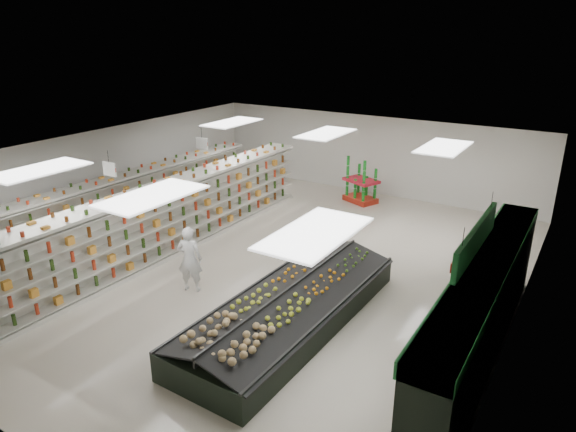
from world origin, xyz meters
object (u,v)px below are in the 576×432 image
Objects in this scene: gondola_center at (171,220)px; shopper_background at (239,190)px; shopper_main at (190,259)px; soda_endcap at (361,182)px; produce_island at (291,306)px; gondola_left at (137,200)px.

gondola_center is 7.81× the size of shopper_background.
gondola_center is 4.10m from shopper_background.
shopper_main reaches higher than shopper_background.
shopper_main reaches higher than soda_endcap.
produce_island is 4.02× the size of soda_endcap.
gondola_left is 6.77× the size of shopper_background.
soda_endcap is 9.09m from shopper_main.
soda_endcap is at bearing -58.98° from shopper_background.
gondola_left is at bearing -131.99° from soda_endcap.
gondola_left reaches higher than soda_endcap.
soda_endcap is 0.92× the size of shopper_main.
gondola_center reaches higher than gondola_left.
soda_endcap reaches higher than produce_island.
shopper_main is (-3.09, 0.01, 0.45)m from produce_island.
shopper_main reaches higher than produce_island.
shopper_main is 6.34m from shopper_background.
shopper_background is at bearing 96.99° from gondola_center.
gondola_center is at bearing -112.36° from soda_endcap.
soda_endcap is (-2.29, 9.06, 0.35)m from produce_island.
produce_island is (5.33, -1.67, -0.56)m from gondola_center.
gondola_center is 7.02× the size of shopper_main.
shopper_background is (-0.45, 4.07, -0.19)m from gondola_center.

